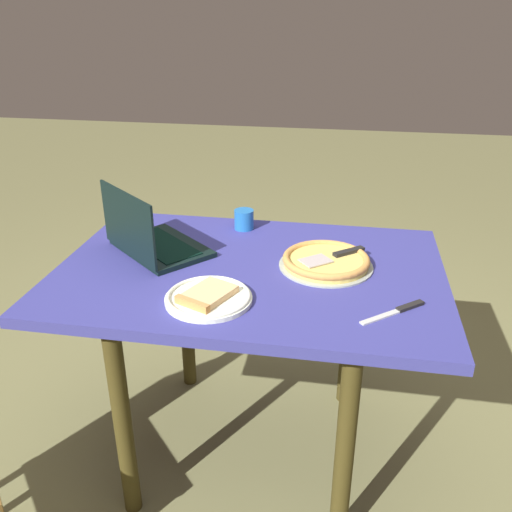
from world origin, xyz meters
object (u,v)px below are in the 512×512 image
Objects in this scene: pizza_tray at (326,261)px; table_knife at (399,310)px; dining_table at (250,293)px; laptop at (151,240)px; pizza_plate at (208,297)px; drink_cup at (244,219)px.

table_knife is at bearing -49.22° from pizza_tray.
pizza_tray is (0.25, 0.05, 0.12)m from dining_table.
table_knife is at bearing -17.45° from laptop.
pizza_plate is 0.55m from table_knife.
pizza_tray is (0.61, -0.00, -0.03)m from laptop.
laptop is 1.35× the size of pizza_tray.
drink_cup is at bearing 139.72° from pizza_tray.
pizza_plate is 0.83× the size of pizza_tray.
laptop is 0.61m from pizza_tray.
laptop is at bearing 171.29° from dining_table.
pizza_tray is at bearing 130.78° from table_knife.
dining_table is 4.93× the size of pizza_plate.
pizza_plate reaches higher than dining_table.
pizza_tray is at bearing 11.68° from dining_table.
pizza_plate is 1.38× the size of table_knife.
laptop reaches higher than dining_table.
laptop reaches higher than drink_cup.
drink_cup is at bearing 135.81° from table_knife.
dining_table is 3.00× the size of laptop.
laptop is (-0.36, 0.05, 0.15)m from dining_table.
pizza_plate is (0.28, -0.30, -0.04)m from laptop.
drink_cup is at bearing 45.24° from laptop.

